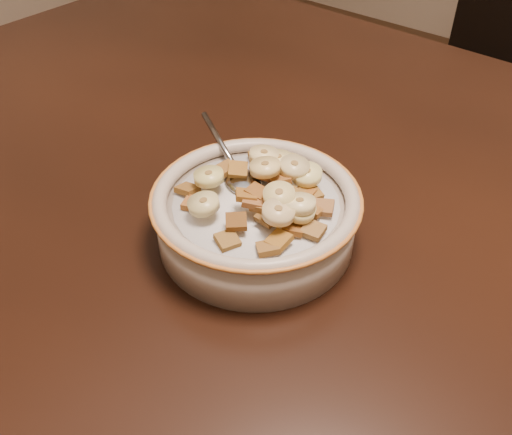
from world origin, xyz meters
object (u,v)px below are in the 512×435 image
Objects in this scene: table at (307,176)px; spoon at (243,182)px; cereal_bowl at (256,221)px; chair at (495,111)px.

spoon reaches higher than table.
table is 0.16m from cereal_bowl.
table is at bearing -149.61° from spoon.
table is 1.51× the size of chair.
chair reaches higher than spoon.
spoon is (-0.00, -0.95, 0.34)m from chair.
table is 0.15m from spoon.
table is 28.33× the size of spoon.
cereal_bowl is at bearing -74.63° from table.
chair is at bearing 91.68° from cereal_bowl.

